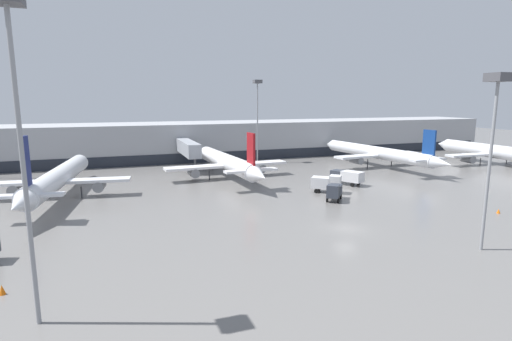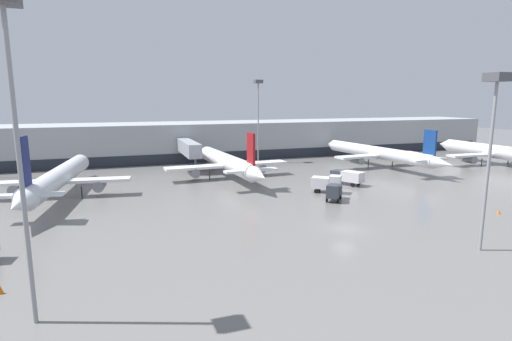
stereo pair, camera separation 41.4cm
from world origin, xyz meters
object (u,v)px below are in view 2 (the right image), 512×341
Objects in this scene: service_truck_3 at (334,191)px; apron_light_mast_1 at (258,98)px; traffic_cone_1 at (499,212)px; apron_light_mast_0 at (10,73)px; parked_jet_2 at (379,153)px; service_truck_0 at (347,176)px; traffic_cone_2 at (0,289)px; parked_jet_0 at (58,178)px; parked_jet_3 at (494,152)px; apron_light_mast_3 at (494,111)px; service_truck_1 at (327,183)px; parked_jet_1 at (228,163)px.

service_truck_3 is 0.22× the size of apron_light_mast_1.
apron_light_mast_0 reaches higher than traffic_cone_1.
service_truck_3 is (-24.36, -22.56, -1.71)m from parked_jet_2.
service_truck_0 is 7.76× the size of traffic_cone_2.
traffic_cone_2 is 0.04× the size of apron_light_mast_0.
parked_jet_0 is 90.06m from parked_jet_3.
apron_light_mast_0 is (3.29, -5.40, 15.80)m from traffic_cone_2.
apron_light_mast_3 is (1.62, -60.10, -1.43)m from apron_light_mast_1.
parked_jet_2 reaches higher than parked_jet_3.
apron_light_mast_0 is at bearing 179.89° from apron_light_mast_3.
apron_light_mast_0 is 39.14m from apron_light_mast_3.
apron_light_mast_0 reaches higher than traffic_cone_2.
service_truck_3 is (-7.98, -9.02, -0.06)m from service_truck_0.
parked_jet_2 is at bearing 80.67° from parked_jet_3.
parked_jet_2 is at bearing 36.66° from apron_light_mast_0.
service_truck_1 is at bearing -97.13° from parked_jet_0.
service_truck_1 is 5.06m from service_truck_3.
parked_jet_0 is 8.64× the size of service_truck_3.
parked_jet_0 reaches higher than parked_jet_3.
parked_jet_1 is 48.02m from traffic_cone_2.
traffic_cone_1 is at bearing 3.50° from traffic_cone_2.
parked_jet_1 reaches higher than traffic_cone_2.
apron_light_mast_1 reaches higher than service_truck_1.
parked_jet_2 is at bearing 64.94° from apron_light_mast_3.
apron_light_mast_1 is at bearing -39.79° from parked_jet_1.
service_truck_0 is at bearing 35.51° from apron_light_mast_0.
parked_jet_3 is at bearing 53.77° from service_truck_1.
parked_jet_0 is at bearing 55.38° from service_truck_0.
service_truck_1 is at bearing -148.89° from parked_jet_1.
traffic_cone_2 is at bearing -111.93° from service_truck_1.
apron_light_mast_1 reaches higher than traffic_cone_2.
parked_jet_1 is 0.91× the size of parked_jet_2.
parked_jet_0 is 47.20× the size of traffic_cone_2.
apron_light_mast_3 is at bearing 131.13° from parked_jet_3.
apron_light_mast_3 reaches higher than service_truck_1.
service_truck_1 is at bearing 94.12° from apron_light_mast_3.
service_truck_1 is 45.78m from traffic_cone_2.
parked_jet_2 is 75.88m from apron_light_mast_0.
service_truck_3 is at bearing 23.21° from traffic_cone_2.
apron_light_mast_1 is (37.43, 60.02, -1.16)m from apron_light_mast_0.
traffic_cone_2 is 0.05× the size of apron_light_mast_3.
service_truck_0 is at bearing 178.45° from service_truck_3.
apron_light_mast_3 is at bearing -0.11° from apron_light_mast_0.
apron_light_mast_1 is (11.95, 16.26, 12.05)m from parked_jet_1.
traffic_cone_2 is (-28.77, -38.36, -2.60)m from parked_jet_1.
parked_jet_3 is 7.92× the size of service_truck_3.
parked_jet_3 is at bearing -106.63° from parked_jet_2.
service_truck_0 is at bearing 81.73° from apron_light_mast_3.
parked_jet_0 is 39.89m from apron_light_mast_0.
parked_jet_0 is 6.08× the size of service_truck_0.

